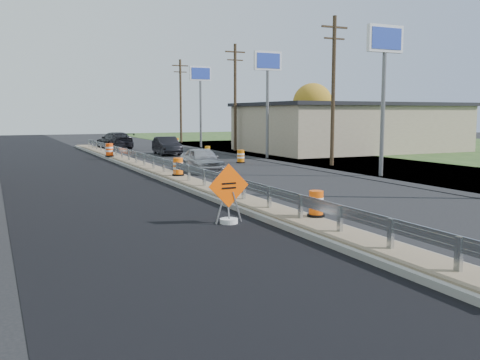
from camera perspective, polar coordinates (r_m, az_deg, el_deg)
name	(u,v)px	position (r m, az deg, el deg)	size (l,w,h in m)	color
ground	(222,197)	(21.51, -1.90, -1.85)	(140.00, 140.00, 0.00)	black
milled_overlay	(74,176)	(29.99, -17.31, 0.39)	(7.20, 120.00, 0.01)	black
median	(164,174)	(28.96, -8.13, 0.62)	(1.60, 55.00, 0.23)	gray
guardrail	(158,161)	(29.85, -8.71, 1.99)	(0.10, 46.15, 0.72)	silver
retail_building_near	(350,127)	(49.24, 11.61, 5.59)	(18.50, 12.50, 4.27)	tan
pylon_sign_south	(385,53)	(29.53, 15.18, 12.95)	(2.20, 0.30, 7.90)	slate
pylon_sign_mid	(268,71)	(40.34, 2.97, 11.56)	(2.20, 0.30, 7.90)	slate
pylon_sign_north	(200,81)	(53.09, -4.25, 10.48)	(2.20, 0.30, 7.90)	slate
utility_pole_smid	(333,88)	(34.79, 9.92, 9.63)	(1.90, 0.26, 9.40)	#473523
utility_pole_nmid	(235,95)	(47.87, -0.52, 9.02)	(1.90, 0.26, 9.40)	#473523
utility_pole_north	(181,99)	(61.83, -6.35, 8.55)	(1.90, 0.26, 9.40)	#473523
tree_far_yellow	(313,103)	(63.61, 7.75, 8.13)	(4.62, 4.62, 6.86)	#473523
caution_sign	(229,209)	(16.31, -1.21, -3.07)	(1.34, 0.56, 1.84)	white
barrel_median_near	(316,204)	(16.43, 8.12, -2.57)	(0.54, 0.54, 0.79)	black
barrel_median_mid	(178,167)	(27.11, -6.63, 1.37)	(0.61, 0.61, 0.89)	black
barrel_median_far	(109,150)	(40.03, -13.76, 3.10)	(0.65, 0.65, 0.95)	black
barrel_shoulder_near	(241,157)	(36.29, 0.07, 2.50)	(0.61, 0.61, 0.89)	black
barrel_shoulder_mid	(208,151)	(42.29, -3.48, 3.08)	(0.54, 0.54, 0.78)	black
barrel_shoulder_far	(176,142)	(55.43, -6.79, 4.03)	(0.57, 0.57, 0.84)	black
car_silver	(202,160)	(30.70, -4.07, 2.17)	(1.67, 4.16, 1.42)	#A9A9AD
car_dark_mid	(167,146)	(43.93, -7.82, 3.64)	(1.55, 4.45, 1.47)	black
car_dark_far	(115,140)	(52.28, -13.19, 4.13)	(2.22, 5.45, 1.58)	black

